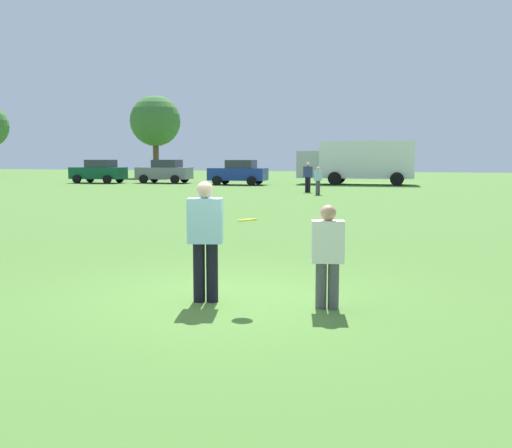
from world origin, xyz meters
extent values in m
plane|color=#47702D|center=(0.00, 0.00, 0.00)|extent=(149.51, 149.51, 0.00)
cylinder|color=black|center=(-0.26, -0.24, 0.43)|extent=(0.17, 0.17, 0.85)
cylinder|color=black|center=(-0.08, -0.19, 0.43)|extent=(0.17, 0.17, 0.85)
cube|color=#9EC6E5|center=(-0.17, -0.22, 1.17)|extent=(0.54, 0.40, 0.64)
sphere|color=#D8AD8C|center=(-0.17, -0.22, 1.60)|extent=(0.24, 0.24, 0.24)
cylinder|color=#4C4C51|center=(1.65, -0.07, 0.32)|extent=(0.15, 0.15, 0.64)
cylinder|color=#4C4C51|center=(1.48, -0.11, 0.32)|extent=(0.15, 0.15, 0.64)
cube|color=silver|center=(1.56, -0.09, 0.92)|extent=(0.48, 0.35, 0.57)
sphere|color=tan|center=(1.56, -0.09, 1.31)|extent=(0.22, 0.22, 0.22)
cylinder|color=yellow|center=(0.47, -0.25, 1.20)|extent=(0.27, 0.27, 0.06)
cube|color=#0C4C2D|center=(-22.44, 33.40, 0.78)|extent=(4.26, 1.93, 0.90)
cube|color=#2D333D|center=(-22.19, 33.40, 1.50)|extent=(2.05, 1.70, 0.64)
cylinder|color=black|center=(-23.71, 32.36, 0.33)|extent=(0.67, 0.24, 0.66)
cylinder|color=black|center=(-23.77, 34.35, 0.33)|extent=(0.67, 0.24, 0.66)
cylinder|color=black|center=(-21.11, 32.44, 0.33)|extent=(0.67, 0.24, 0.66)
cylinder|color=black|center=(-21.17, 34.44, 0.33)|extent=(0.67, 0.24, 0.66)
cube|color=slate|center=(-17.46, 34.83, 0.78)|extent=(4.26, 1.93, 0.90)
cube|color=#2D333D|center=(-17.21, 34.84, 1.50)|extent=(2.05, 1.70, 0.64)
cylinder|color=black|center=(-18.73, 33.79, 0.33)|extent=(0.67, 0.24, 0.66)
cylinder|color=black|center=(-18.80, 35.79, 0.33)|extent=(0.67, 0.24, 0.66)
cylinder|color=black|center=(-16.13, 33.87, 0.33)|extent=(0.67, 0.24, 0.66)
cylinder|color=black|center=(-16.20, 35.87, 0.33)|extent=(0.67, 0.24, 0.66)
cube|color=navy|center=(-11.01, 33.72, 0.78)|extent=(4.26, 1.93, 0.90)
cube|color=#2D333D|center=(-10.76, 33.72, 1.50)|extent=(2.05, 1.70, 0.64)
cylinder|color=black|center=(-12.28, 32.68, 0.33)|extent=(0.67, 0.24, 0.66)
cylinder|color=black|center=(-12.35, 34.67, 0.33)|extent=(0.67, 0.24, 0.66)
cylinder|color=black|center=(-9.68, 32.76, 0.33)|extent=(0.67, 0.24, 0.66)
cylinder|color=black|center=(-9.74, 34.76, 0.33)|extent=(0.67, 0.24, 0.66)
cube|color=white|center=(-1.97, 36.79, 1.83)|extent=(6.88, 2.72, 2.70)
cube|color=#B2B2B7|center=(-6.17, 36.65, 1.48)|extent=(1.87, 2.36, 2.00)
cylinder|color=black|center=(-4.13, 35.35, 0.48)|extent=(0.97, 0.31, 0.96)
cylinder|color=black|center=(-4.22, 38.08, 0.48)|extent=(0.97, 0.31, 0.96)
cylinder|color=black|center=(0.28, 35.49, 0.48)|extent=(0.97, 0.31, 0.96)
cylinder|color=black|center=(0.20, 38.23, 0.48)|extent=(0.97, 0.31, 0.96)
cylinder|color=#4C4C51|center=(-3.23, 23.95, 0.39)|extent=(0.14, 0.14, 0.77)
cylinder|color=#4C4C51|center=(-3.16, 24.09, 0.39)|extent=(0.14, 0.14, 0.77)
cube|color=#9EC6E5|center=(-3.20, 24.02, 1.04)|extent=(0.41, 0.48, 0.55)
sphere|color=#D8AD8C|center=(-3.20, 24.02, 1.42)|extent=(0.21, 0.21, 0.21)
cylinder|color=black|center=(-4.12, 26.16, 0.44)|extent=(0.16, 0.16, 0.88)
cylinder|color=black|center=(-4.29, 26.22, 0.44)|extent=(0.16, 0.16, 0.88)
cube|color=navy|center=(-4.21, 26.19, 1.19)|extent=(0.54, 0.43, 0.62)
sphere|color=#D8AD8C|center=(-4.21, 26.19, 1.61)|extent=(0.24, 0.24, 0.24)
cylinder|color=brown|center=(-23.66, 46.04, 1.73)|extent=(0.58, 0.58, 3.45)
sphere|color=#3D7033|center=(-23.66, 46.04, 5.55)|extent=(4.93, 4.93, 4.93)
camera|label=1|loc=(2.94, -8.06, 2.07)|focal=42.01mm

